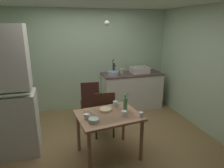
% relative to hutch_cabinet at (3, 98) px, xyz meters
% --- Properties ---
extents(ground_plane, '(5.19, 5.19, 0.00)m').
position_rel_hutch_cabinet_xyz_m(ground_plane, '(1.60, -0.08, -1.01)').
color(ground_plane, olive).
extents(wall_back, '(4.29, 0.10, 2.50)m').
position_rel_hutch_cabinet_xyz_m(wall_back, '(1.60, 1.69, 0.25)').
color(wall_back, '#B2CCAB').
rests_on(wall_back, ground).
extents(wall_right, '(0.10, 3.55, 2.50)m').
position_rel_hutch_cabinet_xyz_m(wall_right, '(3.74, -0.08, 0.25)').
color(wall_right, '#B6CEAD').
rests_on(wall_right, ground).
extents(hutch_cabinet, '(0.96, 0.52, 2.15)m').
position_rel_hutch_cabinet_xyz_m(hutch_cabinet, '(0.00, 0.00, 0.00)').
color(hutch_cabinet, silver).
rests_on(hutch_cabinet, ground).
extents(counter_cabinet, '(1.53, 0.64, 0.93)m').
position_rel_hutch_cabinet_xyz_m(counter_cabinet, '(2.70, 1.32, -0.54)').
color(counter_cabinet, silver).
rests_on(counter_cabinet, ground).
extents(sink_basin, '(0.44, 0.34, 0.15)m').
position_rel_hutch_cabinet_xyz_m(sink_basin, '(2.90, 1.32, 0.00)').
color(sink_basin, silver).
rests_on(sink_basin, counter_cabinet).
extents(hand_pump, '(0.05, 0.27, 0.39)m').
position_rel_hutch_cabinet_xyz_m(hand_pump, '(2.22, 1.37, 0.09)').
color(hand_pump, '#232328').
rests_on(hand_pump, counter_cabinet).
extents(mixing_bowl_counter, '(0.27, 0.27, 0.10)m').
position_rel_hutch_cabinet_xyz_m(mixing_bowl_counter, '(2.18, 1.27, -0.03)').
color(mixing_bowl_counter, '#9EB2C6').
rests_on(mixing_bowl_counter, counter_cabinet).
extents(stoneware_crock, '(0.12, 0.12, 0.13)m').
position_rel_hutch_cabinet_xyz_m(stoneware_crock, '(2.44, 1.38, -0.01)').
color(stoneware_crock, beige).
rests_on(stoneware_crock, counter_cabinet).
extents(dining_table, '(1.07, 0.89, 0.75)m').
position_rel_hutch_cabinet_xyz_m(dining_table, '(1.60, -0.50, -0.36)').
color(dining_table, '#AB7E5C').
rests_on(dining_table, ground).
extents(chair_far_side, '(0.44, 0.44, 0.94)m').
position_rel_hutch_cabinet_xyz_m(chair_far_side, '(1.67, 0.12, -0.51)').
color(chair_far_side, '#3A2614').
rests_on(chair_far_side, ground).
extents(chair_by_counter, '(0.43, 0.43, 0.98)m').
position_rel_hutch_cabinet_xyz_m(chair_by_counter, '(1.50, 0.74, -0.50)').
color(chair_by_counter, '#3F2318').
rests_on(chair_by_counter, ground).
extents(serving_bowl_wide, '(0.20, 0.20, 0.04)m').
position_rel_hutch_cabinet_xyz_m(serving_bowl_wide, '(1.58, -0.35, -0.23)').
color(serving_bowl_wide, beige).
rests_on(serving_bowl_wide, dining_table).
extents(soup_bowl_small, '(0.15, 0.15, 0.05)m').
position_rel_hutch_cabinet_xyz_m(soup_bowl_small, '(1.32, -0.68, -0.23)').
color(soup_bowl_small, '#ADD1C1').
rests_on(soup_bowl_small, dining_table).
extents(mug_dark, '(0.09, 0.09, 0.09)m').
position_rel_hutch_cabinet_xyz_m(mug_dark, '(1.80, -0.19, -0.21)').
color(mug_dark, '#ADD1C1').
rests_on(mug_dark, dining_table).
extents(teacup_mint, '(0.07, 0.07, 0.08)m').
position_rel_hutch_cabinet_xyz_m(teacup_mint, '(2.06, -0.72, -0.21)').
color(teacup_mint, white).
rests_on(teacup_mint, dining_table).
extents(mug_tall, '(0.09, 0.09, 0.08)m').
position_rel_hutch_cabinet_xyz_m(mug_tall, '(1.82, -0.62, -0.21)').
color(mug_tall, white).
rests_on(mug_tall, dining_table).
extents(teacup_cream, '(0.09, 0.09, 0.08)m').
position_rel_hutch_cabinet_xyz_m(teacup_cream, '(1.24, -0.56, -0.21)').
color(teacup_cream, white).
rests_on(teacup_cream, dining_table).
extents(glass_bottle, '(0.07, 0.07, 0.29)m').
position_rel_hutch_cabinet_xyz_m(glass_bottle, '(1.90, -0.44, -0.14)').
color(glass_bottle, '#4C7F56').
rests_on(glass_bottle, dining_table).
extents(table_knife, '(0.09, 0.16, 0.00)m').
position_rel_hutch_cabinet_xyz_m(table_knife, '(1.38, -0.35, -0.25)').
color(table_knife, silver).
rests_on(table_knife, dining_table).
extents(teaspoon_near_bowl, '(0.15, 0.08, 0.00)m').
position_rel_hutch_cabinet_xyz_m(teaspoon_near_bowl, '(1.93, -0.21, -0.25)').
color(teaspoon_near_bowl, beige).
rests_on(teaspoon_near_bowl, dining_table).
extents(pendant_bulb, '(0.08, 0.08, 0.08)m').
position_rel_hutch_cabinet_xyz_m(pendant_bulb, '(1.69, -0.07, 1.15)').
color(pendant_bulb, '#F9EFCC').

